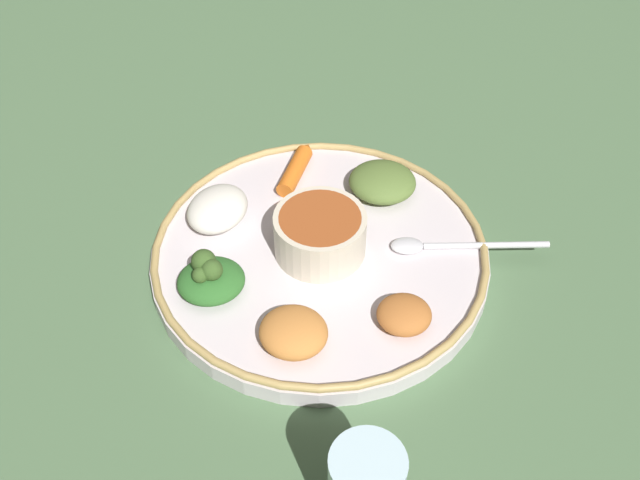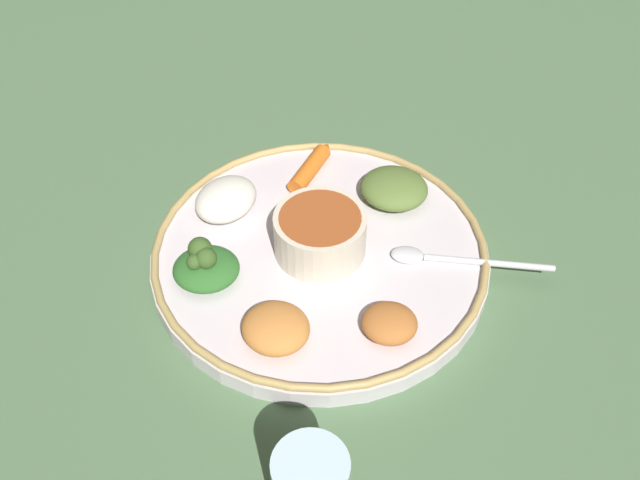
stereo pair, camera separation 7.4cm
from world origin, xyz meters
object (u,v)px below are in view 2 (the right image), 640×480
(center_bowl, at_px, (320,233))
(carrot_near_spoon, at_px, (312,166))
(spoon, at_px, (445,259))
(greens_pile, at_px, (205,265))

(center_bowl, height_order, carrot_near_spoon, center_bowl)
(carrot_near_spoon, bearing_deg, spoon, -14.50)
(center_bowl, bearing_deg, greens_pile, -130.86)
(greens_pile, xyz_separation_m, carrot_near_spoon, (0.01, 0.19, -0.01))
(greens_pile, bearing_deg, center_bowl, 49.14)
(spoon, height_order, greens_pile, greens_pile)
(greens_pile, height_order, carrot_near_spoon, greens_pile)
(center_bowl, height_order, spoon, center_bowl)
(greens_pile, distance_m, carrot_near_spoon, 0.19)
(center_bowl, bearing_deg, spoon, 23.96)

